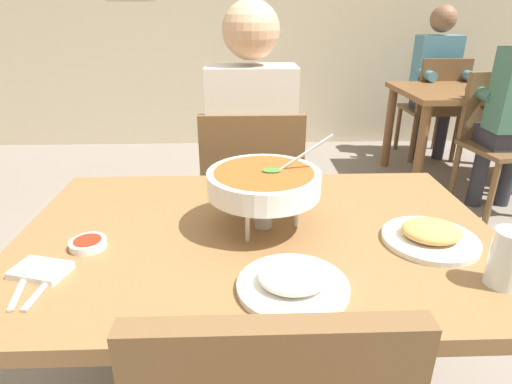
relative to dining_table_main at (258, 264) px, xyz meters
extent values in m
cube|color=brown|center=(0.00, 0.00, 0.09)|extent=(1.28, 0.84, 0.04)
cylinder|color=brown|center=(-0.58, 0.36, -0.28)|extent=(0.07, 0.07, 0.68)
cylinder|color=brown|center=(0.58, 0.36, -0.28)|extent=(0.07, 0.07, 0.68)
cube|color=brown|center=(0.00, 0.80, -0.18)|extent=(0.44, 0.44, 0.03)
cube|color=brown|center=(0.00, 0.60, 0.06)|extent=(0.42, 0.04, 0.45)
cylinder|color=brown|center=(0.19, 0.99, -0.41)|extent=(0.04, 0.04, 0.42)
cylinder|color=brown|center=(-0.19, 0.99, -0.41)|extent=(0.04, 0.04, 0.42)
cylinder|color=brown|center=(0.19, 0.61, -0.41)|extent=(0.04, 0.04, 0.42)
cylinder|color=brown|center=(-0.19, 0.61, -0.41)|extent=(0.04, 0.04, 0.42)
cylinder|color=#2D2D38|center=(0.10, 0.82, -0.39)|extent=(0.10, 0.10, 0.45)
cylinder|color=#2D2D38|center=(-0.10, 0.82, -0.39)|extent=(0.10, 0.10, 0.45)
cube|color=#2D2D38|center=(0.00, 0.78, -0.11)|extent=(0.32, 0.32, 0.12)
cube|color=beige|center=(0.00, 0.70, 0.20)|extent=(0.36, 0.20, 0.50)
sphere|color=tan|center=(0.00, 0.70, 0.58)|extent=(0.22, 0.22, 0.22)
cylinder|color=beige|center=(0.16, 0.90, 0.15)|extent=(0.08, 0.28, 0.08)
cylinder|color=beige|center=(-0.16, 0.90, 0.15)|extent=(0.08, 0.28, 0.08)
cylinder|color=silver|center=(0.11, 0.03, 0.16)|extent=(0.01, 0.01, 0.10)
cylinder|color=silver|center=(-0.03, 0.11, 0.16)|extent=(0.01, 0.01, 0.10)
cylinder|color=silver|center=(-0.03, -0.05, 0.16)|extent=(0.01, 0.01, 0.10)
torus|color=silver|center=(0.02, 0.03, 0.21)|extent=(0.21, 0.21, 0.01)
cylinder|color=#B2B2B7|center=(0.02, 0.03, 0.12)|extent=(0.05, 0.05, 0.04)
cone|color=orange|center=(0.02, 0.03, 0.16)|extent=(0.02, 0.02, 0.04)
cylinder|color=white|center=(0.02, 0.03, 0.24)|extent=(0.30, 0.30, 0.06)
cylinder|color=#994C1E|center=(0.02, 0.03, 0.26)|extent=(0.26, 0.26, 0.01)
ellipsoid|color=#388433|center=(0.04, 0.03, 0.27)|extent=(0.05, 0.03, 0.01)
cylinder|color=silver|center=(0.11, 0.05, 0.30)|extent=(0.18, 0.01, 0.13)
cylinder|color=white|center=(0.06, -0.26, 0.11)|extent=(0.24, 0.24, 0.01)
ellipsoid|color=white|center=(0.06, -0.26, 0.14)|extent=(0.15, 0.13, 0.04)
cylinder|color=white|center=(0.44, -0.07, 0.11)|extent=(0.24, 0.24, 0.01)
ellipsoid|color=tan|center=(0.44, -0.07, 0.14)|extent=(0.15, 0.13, 0.04)
cylinder|color=white|center=(-0.43, -0.07, 0.12)|extent=(0.09, 0.09, 0.02)
cylinder|color=maroon|center=(-0.43, -0.07, 0.12)|extent=(0.07, 0.07, 0.01)
cube|color=white|center=(-0.50, -0.18, 0.11)|extent=(0.14, 0.11, 0.02)
cube|color=silver|center=(-0.52, -0.23, 0.11)|extent=(0.05, 0.17, 0.01)
cube|color=silver|center=(-0.47, -0.23, 0.11)|extent=(0.03, 0.17, 0.01)
cylinder|color=silver|center=(0.52, -0.26, 0.17)|extent=(0.07, 0.07, 0.13)
cylinder|color=#4C331E|center=(0.52, -0.26, 0.15)|extent=(0.06, 0.06, 0.08)
cube|color=brown|center=(1.66, 2.13, 0.09)|extent=(1.00, 0.80, 0.04)
cylinder|color=brown|center=(1.22, 1.79, -0.28)|extent=(0.07, 0.07, 0.68)
cylinder|color=brown|center=(1.22, 2.47, -0.28)|extent=(0.07, 0.07, 0.68)
cylinder|color=brown|center=(2.10, 2.47, -0.28)|extent=(0.07, 0.07, 0.68)
cube|color=brown|center=(1.68, 1.57, -0.18)|extent=(0.50, 0.50, 0.03)
cube|color=brown|center=(1.65, 1.77, 0.06)|extent=(0.42, 0.10, 0.45)
cylinder|color=brown|center=(1.52, 1.36, -0.41)|extent=(0.04, 0.04, 0.42)
cylinder|color=brown|center=(1.46, 1.73, -0.41)|extent=(0.04, 0.04, 0.42)
cylinder|color=brown|center=(1.84, 1.79, -0.41)|extent=(0.04, 0.04, 0.42)
cylinder|color=brown|center=(2.15, 2.27, -0.41)|extent=(0.04, 0.04, 0.42)
cube|color=brown|center=(1.67, 2.75, -0.18)|extent=(0.44, 0.44, 0.03)
cube|color=brown|center=(1.67, 2.55, 0.06)|extent=(0.42, 0.04, 0.45)
cylinder|color=brown|center=(1.86, 2.94, -0.41)|extent=(0.04, 0.04, 0.42)
cylinder|color=brown|center=(1.48, 2.94, -0.41)|extent=(0.04, 0.04, 0.42)
cylinder|color=brown|center=(1.86, 2.56, -0.41)|extent=(0.04, 0.04, 0.42)
cylinder|color=brown|center=(1.48, 2.56, -0.41)|extent=(0.04, 0.04, 0.42)
cylinder|color=#2D2D38|center=(1.79, 1.65, -0.39)|extent=(0.10, 0.10, 0.45)
cylinder|color=#2D2D38|center=(1.59, 1.65, -0.39)|extent=(0.10, 0.10, 0.45)
cube|color=#2D2D38|center=(1.69, 1.61, -0.11)|extent=(0.32, 0.32, 0.12)
cylinder|color=#3D6B56|center=(1.53, 1.73, 0.15)|extent=(0.08, 0.28, 0.08)
cylinder|color=#2D2D38|center=(1.57, 2.65, -0.39)|extent=(0.10, 0.10, 0.45)
cylinder|color=#2D2D38|center=(1.77, 2.65, -0.39)|extent=(0.10, 0.10, 0.45)
cube|color=#2D2D38|center=(1.67, 2.69, -0.11)|extent=(0.32, 0.32, 0.12)
cube|color=teal|center=(1.67, 2.77, 0.20)|extent=(0.36, 0.20, 0.50)
sphere|color=#846047|center=(1.67, 2.77, 0.58)|extent=(0.22, 0.22, 0.22)
cylinder|color=teal|center=(1.51, 2.57, 0.15)|extent=(0.08, 0.28, 0.08)
cylinder|color=teal|center=(1.83, 2.57, 0.15)|extent=(0.08, 0.28, 0.08)
camera|label=1|loc=(-0.04, -0.99, 0.65)|focal=29.44mm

